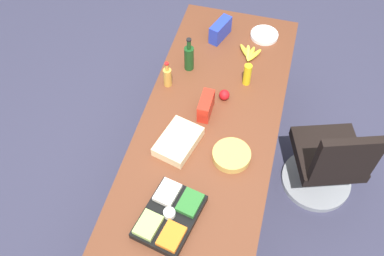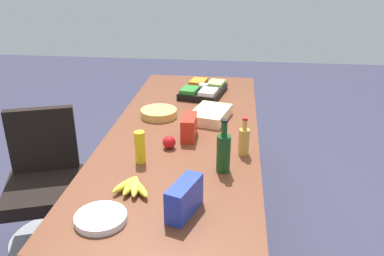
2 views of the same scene
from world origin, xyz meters
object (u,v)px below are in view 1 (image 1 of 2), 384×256
object	(u,v)px
sheet_cake	(178,141)
chip_bag_red	(206,106)
dressing_bottle	(168,76)
wine_bottle	(189,57)
chip_bag_blue	(220,30)
chip_bowl	(231,155)
banana_bunch	(250,53)
office_chair	(327,165)
apple_red	(224,95)
veggie_tray	(170,216)
conference_table	(208,132)
paper_plate_stack	(264,35)
mustard_bottle	(247,75)

from	to	relation	value
sheet_cake	chip_bag_red	size ratio (longest dim) A/B	1.60
sheet_cake	dressing_bottle	xyz separation A→B (m)	(0.49, 0.22, 0.05)
chip_bag_red	wine_bottle	bearing A→B (deg)	30.19
chip_bag_blue	sheet_cake	distance (m)	1.09
chip_bag_red	chip_bowl	xyz separation A→B (m)	(-0.32, -0.25, -0.04)
chip_bag_blue	chip_bag_red	xyz separation A→B (m)	(-0.78, -0.07, -0.01)
banana_bunch	chip_bag_blue	bearing A→B (deg)	61.17
office_chair	chip_bowl	xyz separation A→B (m)	(-0.41, 0.69, 0.46)
wine_bottle	apple_red	bearing A→B (deg)	-125.52
apple_red	banana_bunch	bearing A→B (deg)	-11.45
dressing_bottle	chip_bowl	distance (m)	0.77
veggie_tray	banana_bunch	xyz separation A→B (m)	(1.46, -0.21, -0.01)
chip_bag_red	chip_bag_blue	bearing A→B (deg)	5.42
apple_red	conference_table	bearing A→B (deg)	169.62
chip_bag_red	chip_bowl	size ratio (longest dim) A/B	0.81
chip_bag_blue	wine_bottle	bearing A→B (deg)	158.99
veggie_tray	banana_bunch	size ratio (longest dim) A/B	2.40
conference_table	wine_bottle	size ratio (longest dim) A/B	8.58
conference_table	wine_bottle	world-z (taller)	wine_bottle
apple_red	veggie_tray	bearing A→B (deg)	173.65
chip_bag_blue	chip_bowl	size ratio (longest dim) A/B	0.89
office_chair	banana_bunch	world-z (taller)	office_chair
apple_red	banana_bunch	world-z (taller)	apple_red
wine_bottle	chip_bag_red	bearing A→B (deg)	-149.81
conference_table	dressing_bottle	bearing A→B (deg)	51.84
chip_bowl	paper_plate_stack	bearing A→B (deg)	-0.94
veggie_tray	office_chair	bearing A→B (deg)	-46.12
banana_bunch	chip_bowl	size ratio (longest dim) A/B	0.79
chip_bag_blue	mustard_bottle	bearing A→B (deg)	-145.72
chip_bowl	paper_plate_stack	distance (m)	1.20
office_chair	chip_bag_blue	bearing A→B (deg)	55.63
office_chair	paper_plate_stack	xyz separation A→B (m)	(0.79, 0.67, 0.45)
chip_bag_red	chip_bowl	distance (m)	0.41
veggie_tray	paper_plate_stack	bearing A→B (deg)	-9.38
apple_red	paper_plate_stack	bearing A→B (deg)	-13.45
chip_bowl	paper_plate_stack	size ratio (longest dim) A/B	1.13
chip_bag_blue	apple_red	distance (m)	0.64
sheet_cake	apple_red	bearing A→B (deg)	-23.79
dressing_bottle	chip_bag_red	distance (m)	0.38
banana_bunch	paper_plate_stack	distance (m)	0.26
banana_bunch	wine_bottle	world-z (taller)	wine_bottle
banana_bunch	wine_bottle	size ratio (longest dim) A/B	0.69
apple_red	dressing_bottle	bearing A→B (deg)	86.43
mustard_bottle	chip_bowl	bearing A→B (deg)	-177.63
paper_plate_stack	apple_red	bearing A→B (deg)	166.55
chip_bag_blue	wine_bottle	distance (m)	0.42
conference_table	chip_bag_red	bearing A→B (deg)	22.64
apple_red	chip_bowl	xyz separation A→B (m)	(-0.48, -0.15, -0.01)
chip_bag_red	sheet_cake	bearing A→B (deg)	160.63
sheet_cake	wine_bottle	distance (m)	0.71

